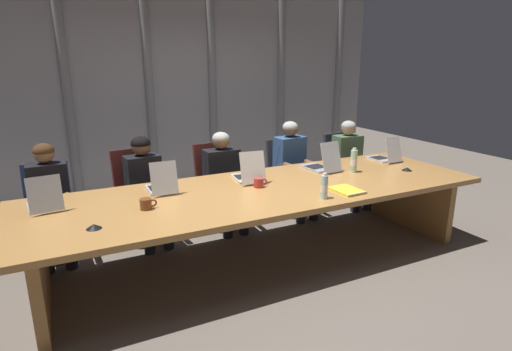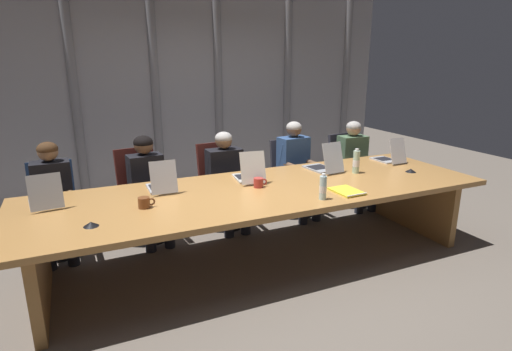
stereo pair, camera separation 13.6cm
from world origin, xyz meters
The scene contains 25 objects.
ground_plane centered at (0.00, 0.00, 0.00)m, with size 12.57×12.57×0.00m, color #6B6056.
conference_table centered at (0.00, 0.00, 0.60)m, with size 4.34×1.34×0.73m.
curtain_backdrop centered at (0.00, 2.51, 1.44)m, with size 6.28×0.17×2.87m.
laptop_left_end centered at (-1.83, 0.30, 0.79)m, with size 0.29×0.39×0.30m.
laptop_left_mid centered at (-0.87, 0.33, 0.79)m, with size 0.24×0.39×0.31m.
laptop_center centered at (-0.01, 0.30, 0.79)m, with size 0.29×0.45×0.32m.
laptop_right_mid centered at (0.88, 0.31, 0.80)m, with size 0.28×0.46×0.33m.
laptop_right_end centered at (1.80, 0.33, 0.79)m, with size 0.22×0.40×0.30m.
office_chair_left_end centered at (-1.83, 1.10, 0.33)m, with size 0.60×0.60×0.90m.
office_chair_left_mid centered at (-0.95, 1.10, 0.35)m, with size 0.60×0.61×0.96m.
office_chair_center centered at (-0.03, 1.10, 0.35)m, with size 0.60×0.60×0.94m.
office_chair_right_mid centered at (0.93, 1.10, 0.34)m, with size 0.60×0.60×0.91m.
office_chair_right_end centered at (1.83, 1.10, 0.34)m, with size 0.60×0.60×0.92m.
person_left_end centered at (-1.80, 0.94, 0.64)m, with size 0.37×0.55×1.14m.
person_left_mid centered at (-0.89, 0.94, 0.65)m, with size 0.40×0.57×1.13m.
person_center centered at (-0.01, 0.94, 0.63)m, with size 0.41×0.55×1.11m.
person_right_mid centered at (0.91, 0.94, 0.66)m, with size 0.41×0.57×1.17m.
person_right_end centered at (1.80, 0.94, 0.63)m, with size 0.39×0.56×1.12m.
water_bottle_primary centered at (0.34, -0.49, 0.84)m, with size 0.06×0.06×0.23m.
water_bottle_secondary centered at (1.14, 0.09, 0.85)m, with size 0.07×0.07×0.26m.
coffee_mug_near centered at (-0.01, 0.06, 0.78)m, with size 0.14×0.09×0.09m.
coffee_mug_far centered at (-1.10, -0.07, 0.78)m, with size 0.14×0.09×0.09m.
conference_mic_left_side centered at (1.70, -0.12, 0.75)m, with size 0.11×0.11×0.04m, color black.
conference_mic_middle centered at (-1.52, -0.30, 0.75)m, with size 0.11×0.11×0.04m, color black.
spiral_notepad centered at (0.66, -0.41, 0.74)m, with size 0.23×0.31×0.03m.
Camera 1 is at (-1.69, -3.25, 1.90)m, focal length 28.81 mm.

